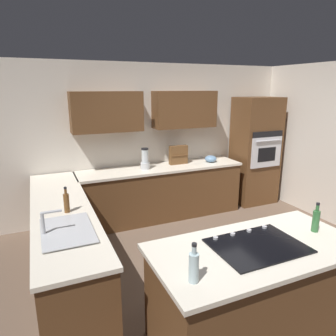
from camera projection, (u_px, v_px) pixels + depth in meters
The scene contains 17 objects.
ground_plane at pixel (221, 265), 3.90m from camera, with size 14.00×14.00×0.00m, color brown.
wall_back at pixel (156, 133), 5.33m from camera, with size 6.00×0.44×2.60m.
lower_cabinets_back at pixel (162, 193), 5.28m from camera, with size 2.80×0.60×0.86m, color brown.
countertop_back at pixel (162, 168), 5.17m from camera, with size 2.84×0.64×0.04m, color silver.
lower_cabinets_side at pixel (64, 244), 3.58m from camera, with size 0.60×2.90×0.86m, color brown.
countertop_side at pixel (61, 208), 3.46m from camera, with size 0.64×2.94×0.04m, color silver.
island_base at pixel (253, 294), 2.70m from camera, with size 1.75×0.83×0.86m, color brown.
island_top at pixel (257, 248), 2.59m from camera, with size 1.83×0.91×0.04m, color silver.
wall_oven at pixel (255, 151), 5.88m from camera, with size 0.80×0.66×2.03m.
sink_unit at pixel (66, 230), 2.84m from camera, with size 0.46×0.70×0.23m.
cooktop at pixel (257, 245), 2.58m from camera, with size 0.76×0.56×0.03m.
blender at pixel (145, 160), 4.99m from camera, with size 0.15×0.15×0.35m.
mixing_bowl at pixel (211, 159), 5.50m from camera, with size 0.21×0.21×0.12m, color #668CB2.
spice_rack at pixel (178, 155), 5.32m from camera, with size 0.32×0.11×0.33m.
dish_soap_bottle at pixel (66, 202), 3.26m from camera, with size 0.06×0.06×0.28m.
oil_bottle at pixel (194, 267), 2.08m from camera, with size 0.07×0.07×0.29m.
second_bottle at pixel (316, 220), 2.83m from camera, with size 0.06×0.06×0.28m.
Camera 1 is at (2.00, 2.90, 2.20)m, focal length 32.68 mm.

